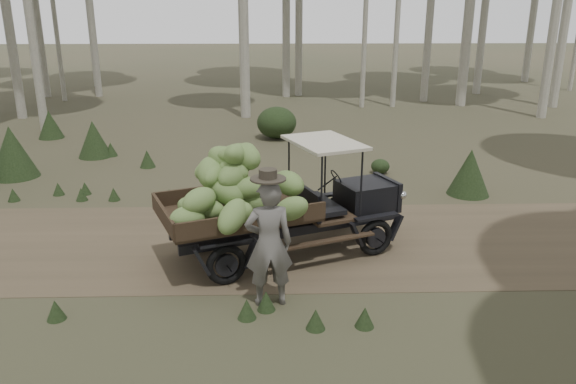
% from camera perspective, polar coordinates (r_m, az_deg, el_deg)
% --- Properties ---
extents(ground, '(120.00, 120.00, 0.00)m').
position_cam_1_polar(ground, '(10.60, -8.96, -5.17)').
color(ground, '#473D2B').
rests_on(ground, ground).
extents(dirt_track, '(70.00, 4.00, 0.01)m').
position_cam_1_polar(dirt_track, '(10.60, -8.96, -5.15)').
color(dirt_track, brown).
rests_on(dirt_track, ground).
extents(banana_truck, '(4.50, 3.04, 2.21)m').
position_cam_1_polar(banana_truck, '(9.35, -3.09, 0.08)').
color(banana_truck, black).
rests_on(banana_truck, ground).
extents(farmer, '(0.74, 0.56, 2.06)m').
position_cam_1_polar(farmer, '(8.06, -1.96, -5.12)').
color(farmer, '#5F5B57').
rests_on(farmer, ground).
extents(undergrowth, '(21.88, 21.52, 1.38)m').
position_cam_1_polar(undergrowth, '(9.46, -15.70, -5.18)').
color(undergrowth, '#233319').
rests_on(undergrowth, ground).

